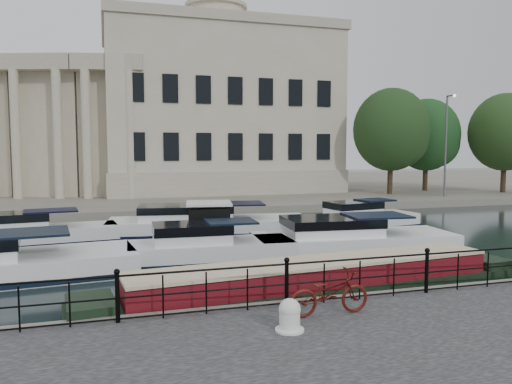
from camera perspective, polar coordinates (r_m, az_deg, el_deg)
ground_plane at (r=14.80m, az=0.40°, el=-12.37°), size 160.00×160.00×0.00m
far_bank at (r=52.82m, az=-12.23°, el=0.40°), size 120.00×42.00×0.55m
railing at (r=12.42m, az=3.53°, el=-10.02°), size 24.14×0.14×1.22m
civic_building at (r=48.37m, az=-13.16°, el=7.99°), size 53.55×31.84×16.85m
lamp_posts at (r=45.60m, az=24.72°, el=5.04°), size 8.24×1.55×8.07m
bicycle at (r=11.94m, az=8.36°, el=-11.34°), size 1.98×0.71×1.04m
mooring_bollard at (r=10.92m, az=3.87°, el=-13.92°), size 0.62×0.62×0.70m
narrowboat at (r=14.83m, az=7.05°, el=-10.89°), size 13.95×3.13×1.51m
harbour_hut at (r=21.80m, az=-5.39°, el=-4.15°), size 2.94×2.59×2.16m
cabin_cruisers at (r=22.16m, az=-7.71°, el=-5.57°), size 25.71×11.29×1.99m
trees at (r=46.79m, az=20.56°, el=6.16°), size 16.68×9.57×8.95m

